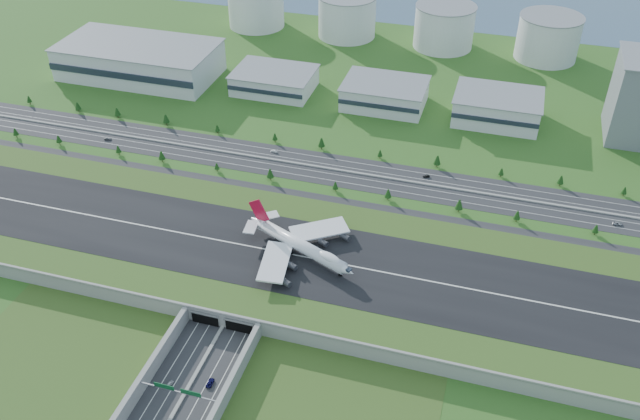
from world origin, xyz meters
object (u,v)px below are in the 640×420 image
(car_4, at_px, (108,139))
(car_6, at_px, (617,223))
(car_0, at_px, (170,384))
(car_7, at_px, (274,151))
(fuel_tank_a, at_px, (256,7))
(car_2, at_px, (210,383))
(car_5, at_px, (426,176))
(boeing_747, at_px, (300,245))

(car_4, distance_m, car_6, 323.21)
(car_6, bearing_deg, car_0, 121.14)
(car_7, bearing_deg, fuel_tank_a, -138.50)
(car_0, relative_size, car_6, 0.78)
(car_0, distance_m, car_2, 17.22)
(car_4, relative_size, car_5, 1.17)
(car_5, bearing_deg, car_6, 56.43)
(car_5, bearing_deg, car_4, -110.38)
(boeing_747, xyz_separation_m, car_6, (159.54, 84.12, -13.25))
(car_2, bearing_deg, car_0, 16.58)
(car_0, bearing_deg, car_5, 84.73)
(car_2, bearing_deg, boeing_747, -101.32)
(boeing_747, bearing_deg, car_0, -84.79)
(car_2, distance_m, car_5, 195.66)
(boeing_747, distance_m, car_4, 185.06)
(fuel_tank_a, bearing_deg, car_0, -74.31)
(boeing_747, relative_size, car_6, 12.08)
(boeing_747, relative_size, car_4, 13.52)
(fuel_tank_a, height_order, car_7, fuel_tank_a)
(boeing_747, relative_size, car_5, 15.77)
(fuel_tank_a, distance_m, car_0, 413.66)
(fuel_tank_a, xyz_separation_m, car_5, (190.44, -206.89, -16.70))
(boeing_747, xyz_separation_m, car_2, (-13.34, -84.07, -13.26))
(fuel_tank_a, distance_m, car_4, 224.65)
(car_2, relative_size, car_6, 0.99)
(car_2, height_order, car_5, car_2)
(boeing_747, xyz_separation_m, car_4, (-163.67, 85.35, -13.17))
(car_0, relative_size, car_5, 1.02)
(car_4, relative_size, car_6, 0.89)
(car_0, distance_m, car_7, 193.26)
(fuel_tank_a, xyz_separation_m, car_4, (-22.26, -222.93, -16.55))
(car_6, distance_m, car_7, 211.59)
(car_0, bearing_deg, car_6, 59.68)
(boeing_747, distance_m, car_6, 180.85)
(fuel_tank_a, xyz_separation_m, boeing_747, (141.41, -308.28, -3.38))
(car_7, bearing_deg, car_5, 107.27)
(boeing_747, relative_size, car_7, 13.64)
(car_4, bearing_deg, car_6, -104.62)
(boeing_747, height_order, car_6, boeing_747)
(fuel_tank_a, height_order, car_2, fuel_tank_a)
(fuel_tank_a, bearing_deg, car_6, -36.68)
(car_2, relative_size, car_7, 1.11)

